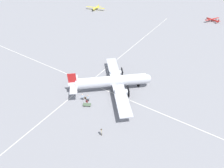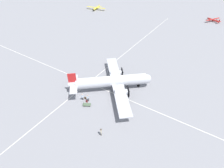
# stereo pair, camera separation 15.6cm
# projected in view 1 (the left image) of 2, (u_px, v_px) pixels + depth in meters

# --- Properties ---
(ground_plane) EXTENTS (300.00, 300.00, 0.00)m
(ground_plane) POSITION_uv_depth(u_px,v_px,m) (112.00, 89.00, 42.72)
(ground_plane) COLOR gray
(apron_line_eastwest) EXTENTS (120.00, 0.16, 0.01)m
(apron_line_eastwest) POSITION_uv_depth(u_px,v_px,m) (109.00, 92.00, 41.91)
(apron_line_eastwest) COLOR silver
(apron_line_eastwest) RESTS_ON ground_plane
(apron_line_northsouth) EXTENTS (0.16, 120.00, 0.01)m
(apron_line_northsouth) POSITION_uv_depth(u_px,v_px,m) (91.00, 80.00, 45.41)
(apron_line_northsouth) COLOR silver
(apron_line_northsouth) RESTS_ON ground_plane
(airliner_main) EXTENTS (18.99, 19.27, 5.39)m
(airliner_main) POSITION_uv_depth(u_px,v_px,m) (114.00, 81.00, 41.28)
(airliner_main) COLOR silver
(airliner_main) RESTS_ON ground_plane
(crew_foreground) EXTENTS (0.40, 0.48, 1.72)m
(crew_foreground) POSITION_uv_depth(u_px,v_px,m) (101.00, 131.00, 31.55)
(crew_foreground) COLOR #473D2D
(crew_foreground) RESTS_ON ground_plane
(passenger_boarding) EXTENTS (0.30, 0.55, 1.68)m
(passenger_boarding) POSITION_uv_depth(u_px,v_px,m) (83.00, 96.00, 39.01)
(passenger_boarding) COLOR #2D2D33
(passenger_boarding) RESTS_ON ground_plane
(ramp_agent) EXTENTS (0.29, 0.61, 1.79)m
(ramp_agent) POSITION_uv_depth(u_px,v_px,m) (88.00, 98.00, 38.63)
(ramp_agent) COLOR #2D2D33
(ramp_agent) RESTS_ON ground_plane
(suitcase_near_door) EXTENTS (0.51, 0.12, 0.60)m
(suitcase_near_door) POSITION_uv_depth(u_px,v_px,m) (85.00, 98.00, 39.68)
(suitcase_near_door) COLOR #47331E
(suitcase_near_door) RESTS_ON ground_plane
(suitcase_upright_spare) EXTENTS (0.42, 0.14, 0.64)m
(suitcase_upright_spare) POSITION_uv_depth(u_px,v_px,m) (87.00, 101.00, 38.83)
(suitcase_upright_spare) COLOR maroon
(suitcase_upright_spare) RESTS_ON ground_plane
(baggage_cart) EXTENTS (1.92, 1.64, 0.56)m
(baggage_cart) POSITION_uv_depth(u_px,v_px,m) (87.00, 105.00, 38.07)
(baggage_cart) COLOR #4C6047
(baggage_cart) RESTS_ON ground_plane
(light_aircraft_distant) EXTENTS (6.40, 8.11, 1.76)m
(light_aircraft_distant) POSITION_uv_depth(u_px,v_px,m) (212.00, 20.00, 81.32)
(light_aircraft_distant) COLOR #B2231E
(light_aircraft_distant) RESTS_ON ground_plane
(light_aircraft_taxiing) EXTENTS (11.06, 8.33, 2.10)m
(light_aircraft_taxiing) POSITION_uv_depth(u_px,v_px,m) (95.00, 8.00, 96.49)
(light_aircraft_taxiing) COLOR yellow
(light_aircraft_taxiing) RESTS_ON ground_plane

